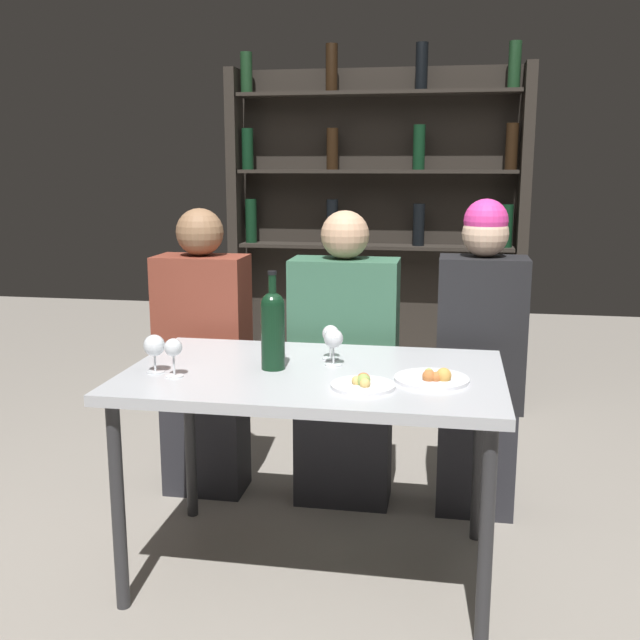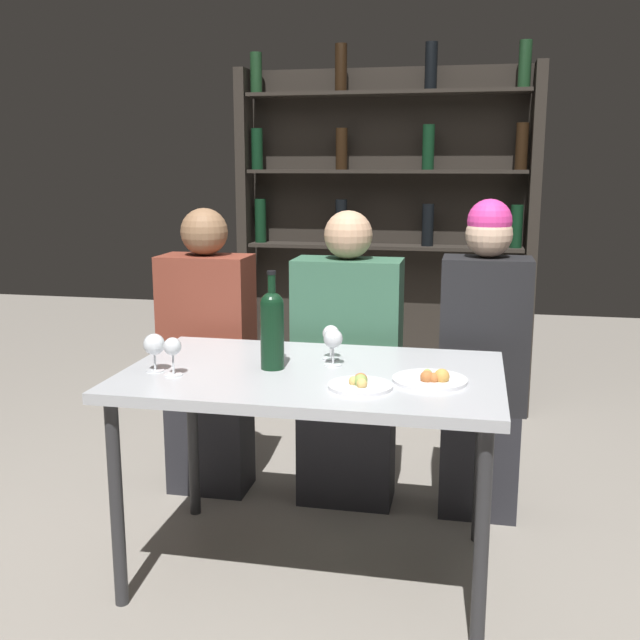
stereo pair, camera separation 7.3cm
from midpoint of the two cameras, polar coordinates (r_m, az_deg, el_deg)
ground_plane at (r=2.81m, az=0.27°, el=-18.45°), size 10.00×10.00×0.00m
dining_table at (r=2.54m, az=0.28°, el=-5.32°), size 1.26×0.79×0.73m
wine_rack_wall at (r=4.40m, az=5.44°, el=7.21°), size 1.71×0.21×2.07m
wine_bottle at (r=2.51m, az=-2.84°, el=-0.48°), size 0.08×0.08×0.33m
wine_glass_0 at (r=2.56m, az=1.82°, el=-1.53°), size 0.07×0.07×0.13m
wine_glass_1 at (r=2.48m, az=-10.35°, el=-2.15°), size 0.06×0.06×0.13m
wine_glass_2 at (r=2.54m, az=-11.73°, el=-1.91°), size 0.07×0.07×0.13m
wine_glass_3 at (r=2.65m, az=1.62°, el=-1.18°), size 0.06×0.06×0.12m
food_plate_0 at (r=2.33m, az=3.98°, el=-4.92°), size 0.20×0.20×0.05m
food_plate_1 at (r=2.41m, az=9.32°, el=-4.47°), size 0.24×0.24×0.05m
seated_person_left at (r=3.26m, az=-7.89°, el=-3.09°), size 0.38×0.22×1.24m
seated_person_center at (r=3.11m, az=2.76°, el=-3.83°), size 0.44×0.22×1.23m
seated_person_right at (r=3.07m, az=12.98°, el=-3.49°), size 0.34×0.22×1.28m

